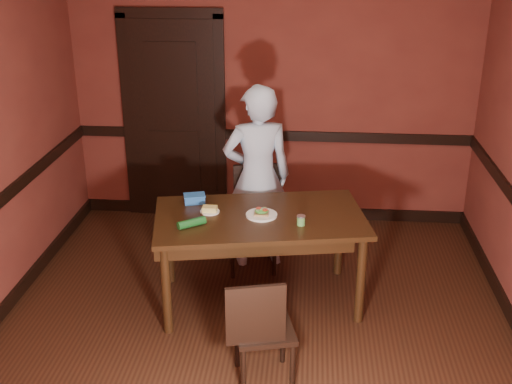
% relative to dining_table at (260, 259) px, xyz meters
% --- Properties ---
extents(floor, '(4.00, 4.50, 0.01)m').
position_rel_dining_table_xyz_m(floor, '(-0.01, -0.56, -0.38)').
color(floor, black).
rests_on(floor, ground).
extents(wall_back, '(4.00, 0.02, 2.70)m').
position_rel_dining_table_xyz_m(wall_back, '(-0.01, 1.69, 0.97)').
color(wall_back, maroon).
rests_on(wall_back, ground).
extents(dado_back, '(4.00, 0.03, 0.10)m').
position_rel_dining_table_xyz_m(dado_back, '(-0.01, 1.67, 0.52)').
color(dado_back, black).
rests_on(dado_back, ground).
extents(baseboard_back, '(4.00, 0.03, 0.12)m').
position_rel_dining_table_xyz_m(baseboard_back, '(-0.01, 1.67, -0.32)').
color(baseboard_back, black).
rests_on(baseboard_back, ground).
extents(door, '(1.05, 0.07, 2.20)m').
position_rel_dining_table_xyz_m(door, '(-1.01, 1.66, 0.71)').
color(door, black).
rests_on(door, ground).
extents(dining_table, '(1.78, 1.20, 0.77)m').
position_rel_dining_table_xyz_m(dining_table, '(0.00, 0.00, 0.00)').
color(dining_table, black).
rests_on(dining_table, floor).
extents(chair_far, '(0.51, 0.51, 0.92)m').
position_rel_dining_table_xyz_m(chair_far, '(-0.12, 0.56, 0.08)').
color(chair_far, black).
rests_on(chair_far, floor).
extents(chair_near, '(0.46, 0.46, 0.82)m').
position_rel_dining_table_xyz_m(chair_near, '(0.11, -1.00, 0.03)').
color(chair_near, black).
rests_on(chair_near, floor).
extents(person, '(0.69, 0.54, 1.66)m').
position_rel_dining_table_xyz_m(person, '(-0.08, 0.66, 0.45)').
color(person, silver).
rests_on(person, floor).
extents(sandwich_plate, '(0.25, 0.25, 0.06)m').
position_rel_dining_table_xyz_m(sandwich_plate, '(0.01, -0.01, 0.40)').
color(sandwich_plate, white).
rests_on(sandwich_plate, dining_table).
extents(sauce_jar, '(0.07, 0.07, 0.08)m').
position_rel_dining_table_xyz_m(sauce_jar, '(0.32, -0.15, 0.42)').
color(sauce_jar, '#548F44').
rests_on(sauce_jar, dining_table).
extents(cheese_saucer, '(0.15, 0.15, 0.05)m').
position_rel_dining_table_xyz_m(cheese_saucer, '(-0.40, 0.03, 0.40)').
color(cheese_saucer, white).
rests_on(cheese_saucer, dining_table).
extents(food_tub, '(0.20, 0.16, 0.07)m').
position_rel_dining_table_xyz_m(food_tub, '(-0.55, 0.20, 0.42)').
color(food_tub, blue).
rests_on(food_tub, dining_table).
extents(wrapped_veg, '(0.22, 0.18, 0.06)m').
position_rel_dining_table_xyz_m(wrapped_veg, '(-0.49, -0.25, 0.41)').
color(wrapped_veg, '#16531D').
rests_on(wrapped_veg, dining_table).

